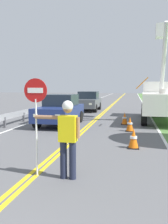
% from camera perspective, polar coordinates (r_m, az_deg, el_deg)
% --- Properties ---
extents(centerline_yellow_left, '(0.11, 110.00, 0.01)m').
position_cam_1_polar(centerline_yellow_left, '(21.20, 4.56, 0.12)').
color(centerline_yellow_left, yellow).
rests_on(centerline_yellow_left, ground).
extents(centerline_yellow_right, '(0.11, 110.00, 0.01)m').
position_cam_1_polar(centerline_yellow_right, '(21.18, 5.05, 0.11)').
color(centerline_yellow_right, yellow).
rests_on(centerline_yellow_right, ground).
extents(edge_line_right, '(0.12, 110.00, 0.01)m').
position_cam_1_polar(edge_line_right, '(21.10, 14.57, -0.08)').
color(edge_line_right, silver).
rests_on(edge_line_right, ground).
extents(edge_line_left, '(0.12, 110.00, 0.01)m').
position_cam_1_polar(edge_line_left, '(21.88, -4.60, 0.30)').
color(edge_line_left, silver).
rests_on(edge_line_left, ground).
extents(flagger_worker, '(1.09, 0.26, 1.83)m').
position_cam_1_polar(flagger_worker, '(5.71, -3.85, -5.17)').
color(flagger_worker, '#1E2338').
rests_on(flagger_worker, ground).
extents(stop_sign_paddle, '(0.56, 0.04, 2.33)m').
position_cam_1_polar(stop_sign_paddle, '(5.89, -11.05, 1.59)').
color(stop_sign_paddle, silver).
rests_on(stop_sign_paddle, ground).
extents(utility_bucket_truck, '(2.88, 6.88, 5.92)m').
position_cam_1_polar(utility_bucket_truck, '(16.40, 17.33, 3.16)').
color(utility_bucket_truck, white).
rests_on(utility_bucket_truck, ground).
extents(oncoming_sedan_nearest, '(1.99, 4.14, 1.70)m').
position_cam_1_polar(oncoming_sedan_nearest, '(13.82, -5.54, 0.46)').
color(oncoming_sedan_nearest, navy).
rests_on(oncoming_sedan_nearest, ground).
extents(oncoming_sedan_second, '(1.93, 4.12, 1.70)m').
position_cam_1_polar(oncoming_sedan_second, '(21.78, 0.97, 2.48)').
color(oncoming_sedan_second, '#4C5156').
rests_on(oncoming_sedan_second, ground).
extents(traffic_cone_lead, '(0.40, 0.40, 0.70)m').
position_cam_1_polar(traffic_cone_lead, '(8.79, 11.35, -6.05)').
color(traffic_cone_lead, orange).
rests_on(traffic_cone_lead, ground).
extents(traffic_cone_mid, '(0.40, 0.40, 0.70)m').
position_cam_1_polar(traffic_cone_mid, '(12.02, 10.53, -2.82)').
color(traffic_cone_mid, orange).
rests_on(traffic_cone_mid, ground).
extents(traffic_cone_tail, '(0.40, 0.40, 0.70)m').
position_cam_1_polar(traffic_cone_tail, '(14.10, 9.36, -1.51)').
color(traffic_cone_tail, orange).
rests_on(traffic_cone_tail, ground).
extents(guardrail_left_shoulder, '(0.10, 32.00, 0.71)m').
position_cam_1_polar(guardrail_left_shoulder, '(18.66, -9.36, 0.86)').
color(guardrail_left_shoulder, '#9EA0A3').
rests_on(guardrail_left_shoulder, ground).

